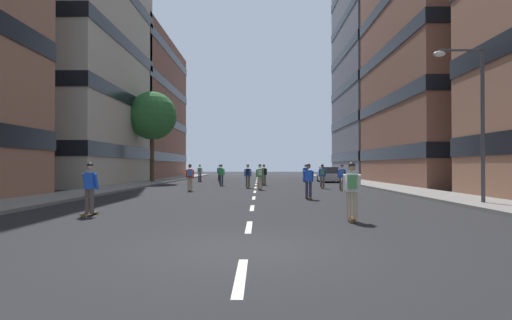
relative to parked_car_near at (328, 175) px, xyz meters
name	(u,v)px	position (x,y,z in m)	size (l,w,h in m)	color
ground_plane	(256,186)	(-7.25, -7.90, -0.70)	(152.38, 152.38, 0.00)	black
sidewalk_left	(145,183)	(-17.23, -4.73, -0.63)	(3.07, 69.84, 0.14)	gray
sidewalk_right	(368,183)	(2.73, -4.73, -0.63)	(3.07, 69.84, 0.14)	gray
lane_markings	(256,186)	(-7.25, -7.80, -0.70)	(0.16, 57.20, 0.01)	silver
building_left_far	(111,109)	(-26.93, 13.55, 8.62)	(16.46, 21.98, 18.47)	brown
building_right_mid	(477,5)	(12.44, -4.98, 15.31)	(16.46, 17.95, 31.83)	brown
building_right_far	(404,74)	(12.44, 13.55, 13.23)	(16.46, 17.24, 27.69)	slate
parked_car_near	(328,175)	(0.00, 0.00, 0.00)	(1.82, 4.40, 1.52)	#B2B7BF
street_tree_near	(152,116)	(-17.23, -2.25, 5.73)	(4.60, 4.60, 8.62)	#4C3823
streetlamp_right	(474,107)	(2.06, -24.23, 3.44)	(2.13, 0.30, 6.50)	#3F3F44
skater_0	(248,174)	(-7.81, -11.04, 0.32)	(0.53, 0.90, 1.78)	brown
skater_1	(90,186)	(-12.66, -27.78, 0.29)	(0.56, 0.92, 1.78)	brown
skater_2	(342,175)	(-1.50, -14.28, 0.32)	(0.55, 0.91, 1.78)	brown
skater_3	(322,175)	(-2.37, -11.55, 0.32)	(0.55, 0.92, 1.78)	brown
skater_4	(221,174)	(-10.11, -7.58, 0.29)	(0.54, 0.91, 1.78)	brown
skater_5	(352,188)	(-4.18, -29.18, 0.32)	(0.56, 0.92, 1.78)	brown
skater_6	(264,174)	(-6.57, -6.82, 0.29)	(0.56, 0.92, 1.78)	brown
skater_7	(190,176)	(-11.50, -14.69, 0.32)	(0.56, 0.92, 1.78)	brown
skater_8	(220,172)	(-11.11, 1.34, 0.32)	(0.54, 0.91, 1.78)	brown
skater_9	(305,172)	(-2.35, -0.46, 0.29)	(0.54, 0.91, 1.78)	brown
skater_11	(308,179)	(-4.52, -21.08, 0.29)	(0.55, 0.91, 1.78)	brown
skater_12	(260,175)	(-6.92, -13.24, 0.32)	(0.54, 0.91, 1.78)	brown
skater_13	(200,172)	(-13.08, 0.63, 0.32)	(0.55, 0.92, 1.78)	brown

